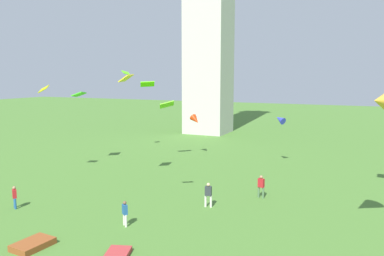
% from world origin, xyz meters
% --- Properties ---
extents(person_0, '(0.53, 0.33, 1.74)m').
position_xyz_m(person_0, '(2.21, 15.45, 0.99)').
color(person_0, silver).
rests_on(person_0, ground_plane).
extents(person_1, '(0.47, 0.44, 1.58)m').
position_xyz_m(person_1, '(-1.13, 10.19, 0.90)').
color(person_1, silver).
rests_on(person_1, ground_plane).
extents(person_2, '(0.52, 0.37, 1.73)m').
position_xyz_m(person_2, '(5.05, 18.98, 0.98)').
color(person_2, '#51754C').
rests_on(person_2, ground_plane).
extents(person_3, '(0.47, 0.42, 1.57)m').
position_xyz_m(person_3, '(-9.87, 9.66, 0.89)').
color(person_3, '#235693').
rests_on(person_3, ground_plane).
extents(kite_flying_1, '(1.63, 1.41, 1.29)m').
position_xyz_m(kite_flying_1, '(-5.69, 31.06, 4.14)').
color(kite_flying_1, red).
extents(kite_flying_2, '(1.10, 0.65, 0.75)m').
position_xyz_m(kite_flying_2, '(-14.08, 16.91, 7.97)').
color(kite_flying_2, '#B9BE0A').
extents(kite_flying_3, '(1.40, 1.27, 1.03)m').
position_xyz_m(kite_flying_3, '(3.97, 30.55, 4.73)').
color(kite_flying_3, blue).
extents(kite_flying_4, '(1.61, 1.94, 0.63)m').
position_xyz_m(kite_flying_4, '(-14.37, 21.78, 7.28)').
color(kite_flying_4, '#40CF21').
extents(kite_flying_6, '(1.20, 1.60, 0.67)m').
position_xyz_m(kite_flying_6, '(-6.29, 18.24, 8.92)').
color(kite_flying_6, yellow).
extents(kite_flying_7, '(1.70, 1.74, 0.96)m').
position_xyz_m(kite_flying_7, '(-7.68, 27.89, 6.04)').
color(kite_flying_7, '#6FDA1D').
extents(kite_flying_8, '(0.89, 1.16, 0.61)m').
position_xyz_m(kite_flying_8, '(-13.72, 29.16, 9.48)').
color(kite_flying_8, '#59D916').
extents(kite_flying_9, '(1.06, 0.98, 0.39)m').
position_xyz_m(kite_flying_9, '(-1.28, 13.30, 8.57)').
color(kite_flying_9, '#5DEB08').
extents(kite_bundle_0, '(1.55, 2.12, 0.34)m').
position_xyz_m(kite_bundle_0, '(-3.94, 5.68, 0.17)').
color(kite_bundle_0, brown).
rests_on(kite_bundle_0, ground_plane).
extents(kite_bundle_2, '(1.60, 1.89, 0.25)m').
position_xyz_m(kite_bundle_2, '(0.80, 6.66, 0.13)').
color(kite_bundle_2, '#AA3333').
rests_on(kite_bundle_2, ground_plane).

